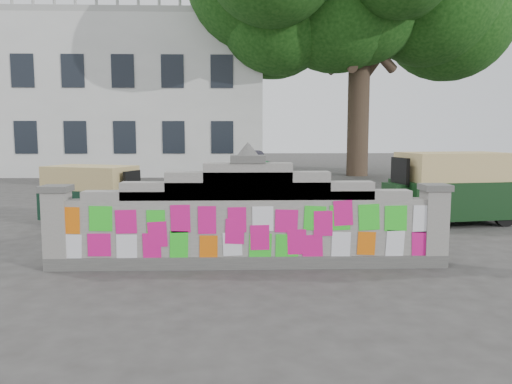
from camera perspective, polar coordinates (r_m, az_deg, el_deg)
ground at (r=8.16m, az=-0.92°, el=-8.51°), size 100.00×100.00×0.00m
parapet_wall at (r=8.00m, az=-0.93°, el=-3.32°), size 6.48×0.44×2.01m
building at (r=30.71m, az=-14.99°, el=9.87°), size 16.00×10.00×8.90m
cyclist_bike at (r=9.97m, az=0.39°, el=-3.02°), size 1.79×0.71×0.93m
cyclist_rider at (r=9.92m, az=0.39°, el=-1.19°), size 0.41×0.59×1.57m
pedestrian at (r=9.87m, az=0.68°, el=-1.08°), size 0.62×0.79×1.62m
rickshaw_left at (r=12.40m, az=-18.08°, el=-0.25°), size 2.59×1.84×1.39m
rickshaw_right at (r=12.78m, az=21.26°, el=0.55°), size 3.16×1.83×1.70m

